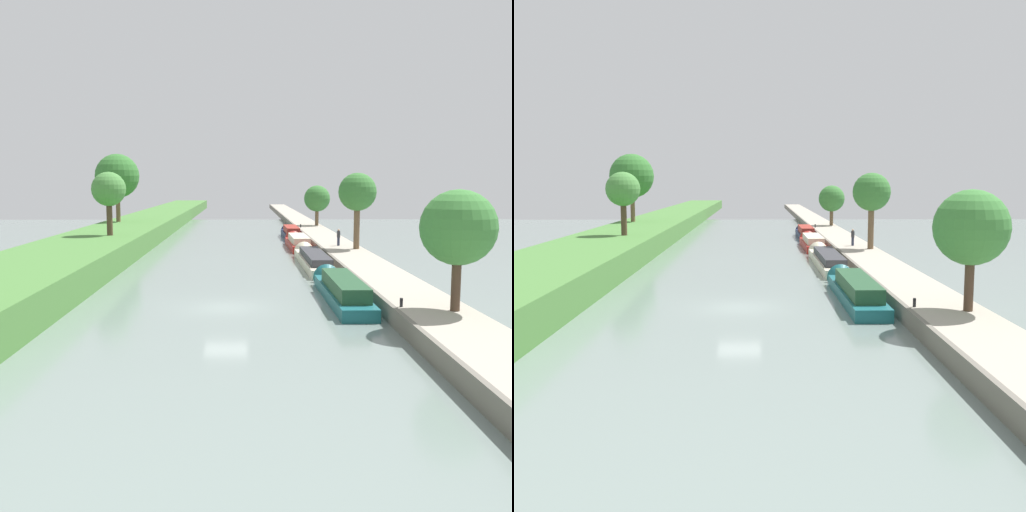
% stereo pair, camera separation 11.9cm
% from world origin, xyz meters
% --- Properties ---
extents(ground_plane, '(160.00, 160.00, 0.00)m').
position_xyz_m(ground_plane, '(0.00, 0.00, 0.00)').
color(ground_plane, slate).
extents(right_towpath, '(3.82, 260.00, 0.93)m').
position_xyz_m(right_towpath, '(10.60, 0.00, 0.46)').
color(right_towpath, '#A89E8E').
rests_on(right_towpath, ground_plane).
extents(stone_quay, '(0.25, 260.00, 0.98)m').
position_xyz_m(stone_quay, '(8.57, 0.00, 0.49)').
color(stone_quay, '#6B665B').
rests_on(stone_quay, ground_plane).
extents(narrowboat_teal, '(2.01, 12.79, 2.14)m').
position_xyz_m(narrowboat_teal, '(7.04, 2.39, 0.62)').
color(narrowboat_teal, '#195B60').
rests_on(narrowboat_teal, ground_plane).
extents(narrowboat_cream, '(2.02, 15.35, 1.92)m').
position_xyz_m(narrowboat_cream, '(7.05, 17.29, 0.54)').
color(narrowboat_cream, beige).
rests_on(narrowboat_cream, ground_plane).
extents(narrowboat_red, '(2.11, 11.71, 2.09)m').
position_xyz_m(narrowboat_red, '(7.04, 31.36, 0.58)').
color(narrowboat_red, maroon).
rests_on(narrowboat_red, ground_plane).
extents(narrowboat_navy, '(1.94, 11.28, 2.08)m').
position_xyz_m(narrowboat_navy, '(7.22, 43.02, 0.63)').
color(narrowboat_navy, '#141E42').
rests_on(narrowboat_navy, ground_plane).
extents(tree_rightbank_near, '(3.68, 3.68, 5.94)m').
position_xyz_m(tree_rightbank_near, '(11.38, -5.26, 5.00)').
color(tree_rightbank_near, '#4C3828').
rests_on(tree_rightbank_near, right_towpath).
extents(tree_rightbank_midnear, '(3.54, 3.54, 7.10)m').
position_xyz_m(tree_rightbank_midnear, '(11.69, 21.75, 6.17)').
color(tree_rightbank_midnear, brown).
rests_on(tree_rightbank_midnear, right_towpath).
extents(tree_rightbank_midfar, '(3.74, 3.74, 5.73)m').
position_xyz_m(tree_rightbank_midfar, '(11.70, 51.79, 4.75)').
color(tree_rightbank_midfar, brown).
rests_on(tree_rightbank_midfar, right_towpath).
extents(tree_leftbank_downstream, '(3.28, 3.28, 6.08)m').
position_xyz_m(tree_leftbank_downstream, '(-11.79, 23.82, 6.42)').
color(tree_leftbank_downstream, '#4C3828').
rests_on(tree_leftbank_downstream, left_grassy_bank).
extents(tree_leftbank_upstream, '(5.59, 5.59, 8.65)m').
position_xyz_m(tree_leftbank_upstream, '(-14.98, 43.34, 7.89)').
color(tree_leftbank_upstream, brown).
rests_on(tree_leftbank_upstream, left_grassy_bank).
extents(person_walking, '(0.34, 0.34, 1.66)m').
position_xyz_m(person_walking, '(10.45, 24.56, 1.80)').
color(person_walking, '#282D42').
rests_on(person_walking, right_towpath).
extents(mooring_bollard_near, '(0.16, 0.16, 0.45)m').
position_xyz_m(mooring_bollard_near, '(8.99, -4.28, 1.15)').
color(mooring_bollard_near, black).
rests_on(mooring_bollard_near, right_towpath).
extents(mooring_bollard_far, '(0.16, 0.16, 0.45)m').
position_xyz_m(mooring_bollard_far, '(8.99, 47.88, 1.15)').
color(mooring_bollard_far, black).
rests_on(mooring_bollard_far, right_towpath).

